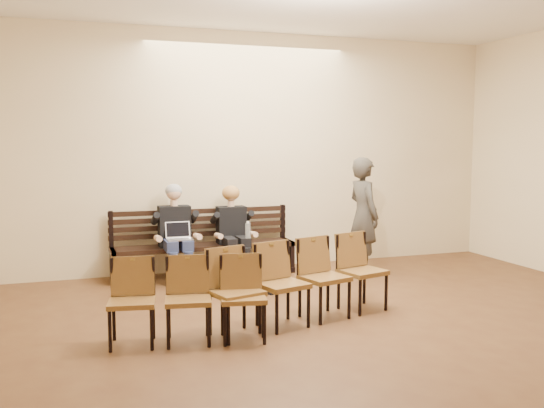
{
  "coord_description": "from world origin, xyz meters",
  "views": [
    {
      "loc": [
        -2.6,
        -3.67,
        1.91
      ],
      "look_at": [
        0.06,
        4.05,
        1.06
      ],
      "focal_mm": 40.0,
      "sensor_mm": 36.0,
      "label": 1
    }
  ],
  "objects_px": {
    "seated_man": "(176,234)",
    "chair_row_back": "(188,300)",
    "laptop": "(180,241)",
    "bench": "(204,260)",
    "chair_row_front": "(304,282)",
    "bag": "(275,282)",
    "seated_woman": "(233,235)",
    "passerby": "(364,207)",
    "water_bottle": "(248,238)"
  },
  "relations": [
    {
      "from": "seated_woman",
      "to": "chair_row_back",
      "type": "relative_size",
      "value": 0.79
    },
    {
      "from": "bag",
      "to": "chair_row_back",
      "type": "bearing_deg",
      "value": -132.04
    },
    {
      "from": "chair_row_front",
      "to": "chair_row_back",
      "type": "distance_m",
      "value": 1.31
    },
    {
      "from": "bench",
      "to": "passerby",
      "type": "distance_m",
      "value": 2.4
    },
    {
      "from": "seated_man",
      "to": "chair_row_back",
      "type": "xyz_separation_m",
      "value": [
        -0.35,
        -2.65,
        -0.23
      ]
    },
    {
      "from": "seated_woman",
      "to": "passerby",
      "type": "relative_size",
      "value": 0.6
    },
    {
      "from": "laptop",
      "to": "water_bottle",
      "type": "relative_size",
      "value": 1.4
    },
    {
      "from": "water_bottle",
      "to": "passerby",
      "type": "relative_size",
      "value": 0.12
    },
    {
      "from": "passerby",
      "to": "chair_row_back",
      "type": "height_order",
      "value": "passerby"
    },
    {
      "from": "water_bottle",
      "to": "chair_row_front",
      "type": "height_order",
      "value": "chair_row_front"
    },
    {
      "from": "seated_man",
      "to": "seated_woman",
      "type": "relative_size",
      "value": 1.1
    },
    {
      "from": "chair_row_back",
      "to": "laptop",
      "type": "bearing_deg",
      "value": 91.79
    },
    {
      "from": "seated_woman",
      "to": "water_bottle",
      "type": "xyz_separation_m",
      "value": [
        0.13,
        -0.3,
        -0.01
      ]
    },
    {
      "from": "laptop",
      "to": "chair_row_front",
      "type": "relative_size",
      "value": 0.16
    },
    {
      "from": "seated_man",
      "to": "laptop",
      "type": "distance_m",
      "value": 0.2
    },
    {
      "from": "bench",
      "to": "seated_man",
      "type": "bearing_deg",
      "value": -164.12
    },
    {
      "from": "seated_man",
      "to": "seated_woman",
      "type": "xyz_separation_m",
      "value": [
        0.82,
        0.0,
        -0.06
      ]
    },
    {
      "from": "seated_man",
      "to": "chair_row_front",
      "type": "bearing_deg",
      "value": -68.84
    },
    {
      "from": "seated_man",
      "to": "bench",
      "type": "bearing_deg",
      "value": 15.88
    },
    {
      "from": "seated_man",
      "to": "chair_row_back",
      "type": "bearing_deg",
      "value": -97.63
    },
    {
      "from": "laptop",
      "to": "bag",
      "type": "distance_m",
      "value": 1.44
    },
    {
      "from": "seated_man",
      "to": "chair_row_front",
      "type": "xyz_separation_m",
      "value": [
        0.93,
        -2.4,
        -0.21
      ]
    },
    {
      "from": "bag",
      "to": "chair_row_front",
      "type": "xyz_separation_m",
      "value": [
        -0.14,
        -1.33,
        0.31
      ]
    },
    {
      "from": "bench",
      "to": "chair_row_back",
      "type": "distance_m",
      "value": 2.88
    },
    {
      "from": "seated_man",
      "to": "chair_row_front",
      "type": "height_order",
      "value": "seated_man"
    },
    {
      "from": "bench",
      "to": "seated_man",
      "type": "distance_m",
      "value": 0.61
    },
    {
      "from": "bench",
      "to": "chair_row_back",
      "type": "xyz_separation_m",
      "value": [
        -0.78,
        -2.77,
        0.18
      ]
    },
    {
      "from": "laptop",
      "to": "passerby",
      "type": "height_order",
      "value": "passerby"
    },
    {
      "from": "seated_man",
      "to": "chair_row_back",
      "type": "height_order",
      "value": "seated_man"
    },
    {
      "from": "bench",
      "to": "laptop",
      "type": "distance_m",
      "value": 0.62
    },
    {
      "from": "laptop",
      "to": "bag",
      "type": "height_order",
      "value": "laptop"
    },
    {
      "from": "passerby",
      "to": "chair_row_back",
      "type": "relative_size",
      "value": 1.31
    },
    {
      "from": "seated_man",
      "to": "chair_row_front",
      "type": "distance_m",
      "value": 2.58
    },
    {
      "from": "bench",
      "to": "bag",
      "type": "height_order",
      "value": "bench"
    },
    {
      "from": "seated_woman",
      "to": "water_bottle",
      "type": "relative_size",
      "value": 4.83
    },
    {
      "from": "water_bottle",
      "to": "bag",
      "type": "height_order",
      "value": "water_bottle"
    },
    {
      "from": "passerby",
      "to": "chair_row_front",
      "type": "distance_m",
      "value": 2.62
    },
    {
      "from": "bench",
      "to": "seated_woman",
      "type": "distance_m",
      "value": 0.54
    },
    {
      "from": "laptop",
      "to": "bench",
      "type": "bearing_deg",
      "value": 27.45
    },
    {
      "from": "water_bottle",
      "to": "chair_row_back",
      "type": "bearing_deg",
      "value": -118.95
    },
    {
      "from": "bench",
      "to": "chair_row_front",
      "type": "bearing_deg",
      "value": -78.62
    },
    {
      "from": "seated_woman",
      "to": "bench",
      "type": "bearing_deg",
      "value": 163.06
    },
    {
      "from": "bag",
      "to": "seated_man",
      "type": "bearing_deg",
      "value": 134.85
    },
    {
      "from": "bench",
      "to": "passerby",
      "type": "xyz_separation_m",
      "value": [
        2.2,
        -0.6,
        0.74
      ]
    },
    {
      "from": "bench",
      "to": "seated_woman",
      "type": "xyz_separation_m",
      "value": [
        0.39,
        -0.12,
        0.36
      ]
    },
    {
      "from": "passerby",
      "to": "water_bottle",
      "type": "bearing_deg",
      "value": 79.81
    },
    {
      "from": "chair_row_front",
      "to": "laptop",
      "type": "bearing_deg",
      "value": 96.9
    },
    {
      "from": "bench",
      "to": "chair_row_front",
      "type": "distance_m",
      "value": 2.58
    },
    {
      "from": "bench",
      "to": "water_bottle",
      "type": "distance_m",
      "value": 0.75
    },
    {
      "from": "water_bottle",
      "to": "chair_row_front",
      "type": "relative_size",
      "value": 0.11
    }
  ]
}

